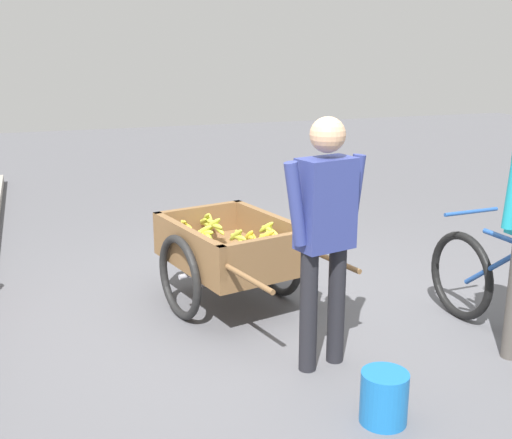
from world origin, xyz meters
The scene contains 5 objects.
ground_plane centered at (0.00, 0.00, 0.00)m, with size 24.00×24.00×0.00m, color #56565B.
fruit_cart centered at (0.39, 0.20, 0.44)m, with size 1.78×1.12×0.71m.
vendor_person centered at (-0.72, -0.05, 0.94)m, with size 0.27×0.57×1.58m.
bicycle centered at (-0.88, -1.36, 0.35)m, with size 1.66×0.46×0.85m.
plastic_bucket centered at (-1.42, -0.09, 0.15)m, with size 0.26×0.26×0.29m, color #1966B2.
Camera 1 is at (-4.07, 1.58, 1.97)m, focal length 44.79 mm.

